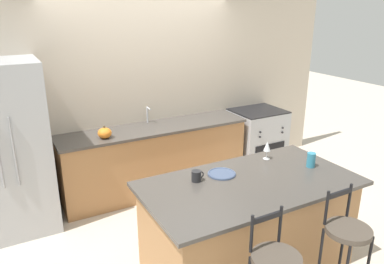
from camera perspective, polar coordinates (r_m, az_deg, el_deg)
The scene contains 13 objects.
ground_plane at distance 5.03m, azimuth -3.89°, elevation -10.30°, with size 18.00×18.00×0.00m, color beige.
wall_back at distance 5.13m, azimuth -7.37°, elevation 6.39°, with size 6.00×0.07×2.70m.
back_counter at distance 5.12m, azimuth -5.70°, elevation -4.02°, with size 2.54×0.65×0.92m.
sink_faucet at distance 5.09m, azimuth -6.76°, elevation 2.90°, with size 0.02×0.13×0.22m.
kitchen_island at distance 3.69m, azimuth 8.54°, elevation -13.87°, with size 1.99×1.06×0.92m.
refrigerator at distance 4.53m, azimuth -26.51°, elevation -2.42°, with size 0.87×0.79×1.91m.
oven_range at distance 5.90m, azimuth 9.79°, elevation -1.04°, with size 0.75×0.68×0.93m.
bar_stool_far at distance 3.36m, azimuth 22.33°, elevation -15.57°, with size 0.36×0.36×1.08m.
dinner_plate at distance 3.57m, azimuth 4.56°, elevation -6.34°, with size 0.27×0.27×0.02m.
wine_glass at distance 3.93m, azimuth 11.38°, elevation -2.20°, with size 0.07×0.07×0.19m.
coffee_mug at distance 3.41m, azimuth 0.70°, elevation -6.71°, with size 0.12×0.09×0.10m.
tumbler_cup at distance 3.87m, azimuth 17.69°, elevation -4.08°, with size 0.08×0.08×0.15m.
pumpkin_decoration at distance 4.61m, azimuth -13.16°, elevation -0.14°, with size 0.17×0.17×0.15m.
Camera 1 is at (-1.78, -4.01, 2.45)m, focal length 35.00 mm.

